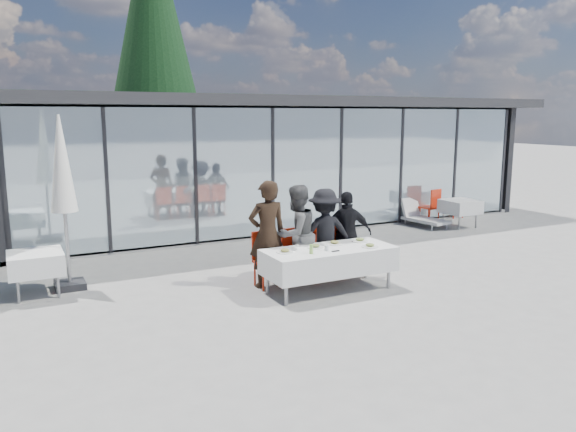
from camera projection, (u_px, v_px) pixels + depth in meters
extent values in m
plane|color=gray|center=(318.00, 287.00, 9.90)|extent=(90.00, 90.00, 0.00)
cube|color=gray|center=(247.00, 209.00, 17.80)|extent=(14.00, 8.00, 0.10)
cube|color=black|center=(206.00, 153.00, 20.95)|extent=(14.00, 0.20, 3.20)
cube|color=black|center=(419.00, 153.00, 20.60)|extent=(0.20, 8.00, 3.20)
cube|color=silver|center=(307.00, 171.00, 14.04)|extent=(13.60, 0.06, 3.10)
cube|color=#2D2D30|center=(250.00, 104.00, 16.87)|extent=(14.80, 8.80, 0.24)
cube|color=#262628|center=(4.00, 187.00, 11.01)|extent=(0.08, 0.10, 3.10)
cube|color=#262628|center=(107.00, 181.00, 11.88)|extent=(0.08, 0.10, 3.10)
cube|color=#262628|center=(195.00, 177.00, 12.74)|extent=(0.08, 0.10, 3.10)
cube|color=#262628|center=(272.00, 173.00, 13.61)|extent=(0.08, 0.10, 3.10)
cube|color=#262628|center=(340.00, 170.00, 14.48)|extent=(0.08, 0.10, 3.10)
cube|color=#262628|center=(401.00, 167.00, 15.34)|extent=(0.08, 0.10, 3.10)
cube|color=#262628|center=(454.00, 164.00, 16.21)|extent=(0.08, 0.10, 3.10)
cube|color=#262628|center=(503.00, 161.00, 17.07)|extent=(0.08, 0.10, 3.10)
cube|color=red|center=(183.00, 209.00, 15.30)|extent=(0.45, 0.45, 0.90)
cube|color=red|center=(228.00, 203.00, 16.41)|extent=(0.45, 0.45, 0.90)
cube|color=red|center=(311.00, 200.00, 17.08)|extent=(0.45, 0.45, 0.90)
cube|color=red|center=(353.00, 193.00, 18.59)|extent=(0.45, 0.45, 0.90)
cube|color=#163711|center=(122.00, 128.00, 34.97)|extent=(6.50, 2.00, 4.40)
cube|color=#163711|center=(241.00, 127.00, 38.53)|extent=(6.50, 2.00, 4.40)
cube|color=#163711|center=(340.00, 126.00, 42.10)|extent=(6.50, 2.00, 4.40)
cube|color=#163711|center=(423.00, 125.00, 45.67)|extent=(6.50, 2.00, 4.40)
cube|color=silver|center=(329.00, 260.00, 9.58)|extent=(2.26, 0.96, 0.42)
cylinder|color=gray|center=(286.00, 284.00, 8.86)|extent=(0.06, 0.06, 0.71)
cylinder|color=gray|center=(389.00, 268.00, 9.75)|extent=(0.06, 0.06, 0.71)
cylinder|color=gray|center=(268.00, 273.00, 9.48)|extent=(0.06, 0.06, 0.71)
cylinder|color=gray|center=(366.00, 259.00, 10.37)|extent=(0.06, 0.06, 0.71)
imported|color=black|center=(267.00, 234.00, 9.75)|extent=(0.72, 0.72, 1.89)
cube|color=red|center=(268.00, 262.00, 9.80)|extent=(0.44, 0.44, 0.05)
cube|color=red|center=(263.00, 246.00, 9.93)|extent=(0.44, 0.04, 0.55)
cylinder|color=red|center=(263.00, 279.00, 9.61)|extent=(0.04, 0.04, 0.43)
cylinder|color=red|center=(282.00, 276.00, 9.77)|extent=(0.04, 0.04, 0.43)
cylinder|color=red|center=(255.00, 274.00, 9.92)|extent=(0.04, 0.04, 0.43)
cylinder|color=red|center=(273.00, 271.00, 10.08)|extent=(0.04, 0.04, 0.43)
imported|color=#545454|center=(296.00, 234.00, 10.01)|extent=(1.09, 1.09, 1.78)
cube|color=red|center=(297.00, 258.00, 10.06)|extent=(0.44, 0.44, 0.05)
cube|color=red|center=(292.00, 243.00, 10.19)|extent=(0.44, 0.04, 0.55)
cylinder|color=red|center=(293.00, 275.00, 9.86)|extent=(0.04, 0.04, 0.43)
cylinder|color=red|center=(311.00, 272.00, 10.02)|extent=(0.04, 0.04, 0.43)
cylinder|color=red|center=(284.00, 270.00, 10.18)|extent=(0.04, 0.04, 0.43)
cylinder|color=red|center=(301.00, 268.00, 10.34)|extent=(0.04, 0.04, 0.43)
imported|color=black|center=(324.00, 234.00, 10.28)|extent=(1.29, 1.29, 1.67)
cube|color=red|center=(325.00, 255.00, 10.32)|extent=(0.44, 0.44, 0.05)
cube|color=red|center=(320.00, 240.00, 10.45)|extent=(0.44, 0.04, 0.55)
cylinder|color=red|center=(322.00, 271.00, 10.12)|extent=(0.04, 0.04, 0.43)
cylinder|color=red|center=(339.00, 268.00, 10.28)|extent=(0.04, 0.04, 0.43)
cylinder|color=red|center=(312.00, 266.00, 10.44)|extent=(0.04, 0.04, 0.43)
cylinder|color=red|center=(328.00, 264.00, 10.60)|extent=(0.04, 0.04, 0.43)
imported|color=black|center=(347.00, 234.00, 10.51)|extent=(1.19, 1.19, 1.59)
cube|color=red|center=(348.00, 252.00, 10.54)|extent=(0.44, 0.44, 0.05)
cube|color=red|center=(342.00, 237.00, 10.67)|extent=(0.44, 0.04, 0.55)
cylinder|color=red|center=(345.00, 267.00, 10.34)|extent=(0.04, 0.04, 0.43)
cylinder|color=red|center=(361.00, 265.00, 10.50)|extent=(0.04, 0.04, 0.43)
cylinder|color=red|center=(335.00, 263.00, 10.66)|extent=(0.04, 0.04, 0.43)
cylinder|color=red|center=(350.00, 261.00, 10.82)|extent=(0.04, 0.04, 0.43)
cylinder|color=white|center=(285.00, 252.00, 9.25)|extent=(0.29, 0.29, 0.01)
ellipsoid|color=#AA8B44|center=(285.00, 250.00, 9.24)|extent=(0.15, 0.15, 0.05)
cylinder|color=white|center=(315.00, 247.00, 9.57)|extent=(0.29, 0.29, 0.01)
ellipsoid|color=#416A28|center=(315.00, 246.00, 9.57)|extent=(0.15, 0.15, 0.05)
cylinder|color=white|center=(335.00, 244.00, 9.84)|extent=(0.29, 0.29, 0.01)
ellipsoid|color=#AA8B44|center=(335.00, 242.00, 9.83)|extent=(0.15, 0.15, 0.05)
cylinder|color=white|center=(360.00, 241.00, 10.06)|extent=(0.29, 0.29, 0.01)
ellipsoid|color=#416A28|center=(360.00, 239.00, 10.05)|extent=(0.15, 0.15, 0.05)
cylinder|color=white|center=(370.00, 247.00, 9.63)|extent=(0.29, 0.29, 0.01)
ellipsoid|color=#416A28|center=(370.00, 245.00, 9.62)|extent=(0.15, 0.15, 0.05)
cylinder|color=#8DC552|center=(311.00, 249.00, 9.16)|extent=(0.06, 0.06, 0.16)
cylinder|color=silver|center=(327.00, 248.00, 9.36)|extent=(0.07, 0.07, 0.10)
cube|color=black|center=(336.00, 251.00, 9.32)|extent=(0.14, 0.03, 0.01)
cube|color=silver|center=(36.00, 263.00, 9.33)|extent=(0.86, 0.86, 0.36)
cylinder|color=gray|center=(17.00, 282.00, 8.97)|extent=(0.05, 0.05, 0.72)
cylinder|color=gray|center=(58.00, 277.00, 9.24)|extent=(0.05, 0.05, 0.72)
cylinder|color=gray|center=(16.00, 272.00, 9.50)|extent=(0.05, 0.05, 0.72)
cylinder|color=gray|center=(54.00, 268.00, 9.76)|extent=(0.05, 0.05, 0.72)
cube|color=silver|center=(460.00, 207.00, 15.09)|extent=(0.86, 0.86, 0.36)
cylinder|color=gray|center=(459.00, 217.00, 14.73)|extent=(0.05, 0.05, 0.72)
cylinder|color=gray|center=(476.00, 215.00, 15.00)|extent=(0.05, 0.05, 0.72)
cylinder|color=gray|center=(444.00, 213.00, 15.25)|extent=(0.05, 0.05, 0.72)
cylinder|color=gray|center=(460.00, 211.00, 15.52)|extent=(0.05, 0.05, 0.72)
cube|color=red|center=(454.00, 202.00, 16.54)|extent=(0.59, 0.59, 0.05)
cube|color=red|center=(448.00, 193.00, 16.61)|extent=(0.41, 0.23, 0.55)
cylinder|color=red|center=(454.00, 212.00, 16.34)|extent=(0.04, 0.04, 0.43)
cylinder|color=red|center=(463.00, 211.00, 16.50)|extent=(0.04, 0.04, 0.43)
cylinder|color=red|center=(445.00, 210.00, 16.66)|extent=(0.04, 0.04, 0.43)
cylinder|color=red|center=(454.00, 209.00, 16.82)|extent=(0.04, 0.04, 0.43)
cube|color=red|center=(429.00, 207.00, 15.65)|extent=(0.52, 0.52, 0.05)
cube|color=red|center=(436.00, 199.00, 15.46)|extent=(0.44, 0.13, 0.55)
cylinder|color=red|center=(428.00, 217.00, 15.46)|extent=(0.04, 0.04, 0.43)
cylinder|color=red|center=(438.00, 216.00, 15.62)|extent=(0.04, 0.04, 0.43)
cylinder|color=red|center=(420.00, 215.00, 15.77)|extent=(0.04, 0.04, 0.43)
cylinder|color=red|center=(430.00, 214.00, 15.93)|extent=(0.04, 0.04, 0.43)
cube|color=black|center=(70.00, 285.00, 9.79)|extent=(0.50, 0.50, 0.12)
cylinder|color=gray|center=(65.00, 212.00, 9.56)|extent=(0.06, 0.06, 2.70)
cone|color=white|center=(61.00, 164.00, 9.41)|extent=(0.44, 0.44, 1.63)
cube|color=silver|center=(426.00, 220.00, 15.23)|extent=(0.79, 1.37, 0.08)
cube|color=silver|center=(411.00, 208.00, 15.62)|extent=(0.63, 0.35, 0.54)
cylinder|color=silver|center=(432.00, 228.00, 14.65)|extent=(0.04, 0.04, 0.14)
cylinder|color=silver|center=(447.00, 227.00, 14.88)|extent=(0.04, 0.04, 0.14)
cylinder|color=silver|center=(405.00, 221.00, 15.62)|extent=(0.04, 0.04, 0.14)
cylinder|color=silver|center=(419.00, 220.00, 15.84)|extent=(0.04, 0.04, 0.14)
cylinder|color=#382316|center=(159.00, 168.00, 21.35)|extent=(0.44, 0.44, 2.00)
cone|color=black|center=(153.00, 31.00, 20.46)|extent=(4.00, 4.00, 9.00)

